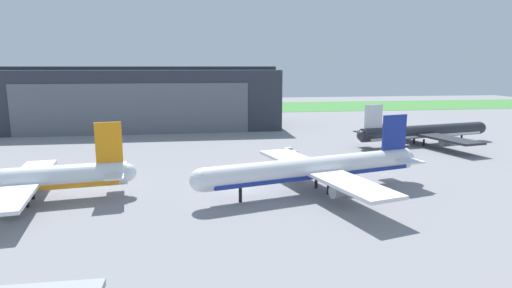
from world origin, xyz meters
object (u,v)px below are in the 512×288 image
at_px(airliner_near_right, 315,169).
at_px(ops_van, 290,153).
at_px(airliner_far_left, 424,132).
at_px(maintenance_hangar, 139,99).
at_px(airliner_near_left, 18,181).

relative_size(airliner_near_right, ops_van, 10.25).
bearing_deg(ops_van, airliner_far_left, 16.03).
height_order(maintenance_hangar, airliner_near_left, maintenance_hangar).
bearing_deg(airliner_near_right, airliner_near_left, 179.08).
distance_m(maintenance_hangar, ops_van, 71.94).
xyz_separation_m(maintenance_hangar, ops_van, (42.53, -57.28, -9.29)).
xyz_separation_m(maintenance_hangar, airliner_far_left, (84.27, -45.29, -6.94)).
distance_m(airliner_near_left, ops_van, 58.25).
bearing_deg(airliner_far_left, airliner_near_left, -156.90).
height_order(airliner_far_left, ops_van, airliner_far_left).
bearing_deg(ops_van, maintenance_hangar, 126.59).
distance_m(airliner_near_left, airliner_near_right, 49.11).
relative_size(maintenance_hangar, airliner_far_left, 2.24).
distance_m(maintenance_hangar, airliner_far_left, 95.92).
bearing_deg(airliner_far_left, airliner_near_right, -137.32).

